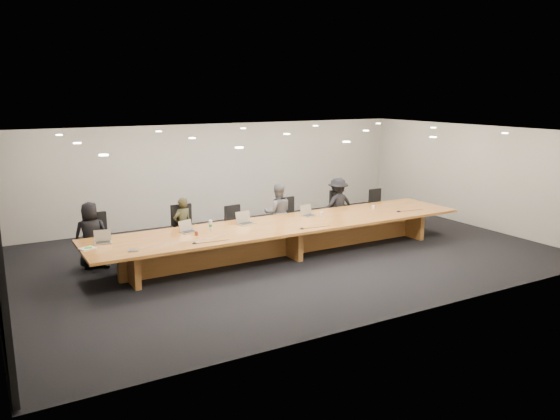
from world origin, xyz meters
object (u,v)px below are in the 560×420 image
object	(u,v)px
laptop_b	(189,226)
amber_mug	(196,233)
conference_table	(286,233)
laptop_c	(246,218)
chair_mid_right	(291,217)
person_d	(338,205)
person_c	(278,213)
water_bottle	(211,225)
mic_center	(302,228)
person_a	(91,235)
chair_mid_left	(237,226)
mic_left	(195,243)
paper_cup_near	(322,214)
chair_left	(185,230)
mic_right	(399,211)
paper_cup_far	(373,207)
chair_far_left	(98,239)
person_b	(183,226)
laptop_a	(103,237)
av_box	(133,250)
chair_right	(341,210)
laptop_d	(310,211)
chair_far_right	(379,207)

from	to	relation	value
laptop_b	amber_mug	world-z (taller)	laptop_b
conference_table	laptop_c	size ratio (longest dim) A/B	24.44
chair_mid_right	person_d	world-z (taller)	person_d
person_c	water_bottle	xyz separation A→B (m)	(-2.18, -0.92, 0.13)
conference_table	amber_mug	size ratio (longest dim) A/B	103.40
amber_mug	mic_center	bearing A→B (deg)	-15.56
person_a	mic_center	distance (m)	4.50
chair_mid_left	mic_left	bearing A→B (deg)	-140.14
chair_mid_right	paper_cup_near	bearing A→B (deg)	-84.04
chair_left	amber_mug	xyz separation A→B (m)	(-0.17, -1.19, 0.21)
conference_table	chair_mid_left	distance (m)	1.38
conference_table	mic_right	size ratio (longest dim) A/B	75.96
person_c	paper_cup_far	world-z (taller)	person_c
person_c	mic_center	world-z (taller)	person_c
chair_far_left	mic_right	size ratio (longest dim) A/B	9.73
person_b	mic_center	world-z (taller)	person_b
laptop_a	av_box	size ratio (longest dim) A/B	1.76
chair_right	paper_cup_near	bearing A→B (deg)	-150.91
person_b	chair_mid_right	bearing A→B (deg)	163.19
person_c	water_bottle	bearing A→B (deg)	43.38
chair_left	person_d	bearing A→B (deg)	1.87
chair_left	person_d	world-z (taller)	person_d
laptop_d	person_b	bearing A→B (deg)	148.62
laptop_c	mic_center	size ratio (longest dim) A/B	3.15
conference_table	person_d	distance (m)	2.53
paper_cup_near	laptop_b	bearing A→B (deg)	177.88
chair_mid_right	paper_cup_near	world-z (taller)	chair_mid_right
chair_right	chair_far_right	size ratio (longest dim) A/B	1.08
chair_right	laptop_b	world-z (taller)	chair_right
laptop_d	paper_cup_far	world-z (taller)	laptop_d
person_d	chair_far_right	bearing A→B (deg)	-173.65
person_c	mic_right	xyz separation A→B (m)	(2.63, -1.48, 0.04)
chair_far_right	chair_mid_right	bearing A→B (deg)	177.21
laptop_d	av_box	xyz separation A→B (m)	(-4.48, -0.85, -0.12)
person_b	paper_cup_near	xyz separation A→B (m)	(3.12, -1.07, 0.14)
person_b	laptop_b	distance (m)	0.99
person_c	laptop_c	distance (m)	1.48
chair_mid_left	chair_far_right	size ratio (longest dim) A/B	1.00
laptop_a	conference_table	bearing A→B (deg)	5.86
laptop_a	chair_right	bearing A→B (deg)	19.41
chair_left	mic_right	world-z (taller)	chair_left
mic_left	laptop_b	bearing A→B (deg)	76.48
chair_far_left	laptop_c	size ratio (longest dim) A/B	3.13
mic_center	mic_right	distance (m)	3.03
person_b	av_box	distance (m)	2.39
mic_center	laptop_a	bearing A→B (deg)	166.60
paper_cup_far	laptop_d	bearing A→B (deg)	176.86
chair_far_right	person_b	bearing A→B (deg)	177.50
chair_mid_left	laptop_b	distance (m)	1.80
chair_mid_left	person_d	xyz separation A→B (m)	(2.94, -0.04, 0.22)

